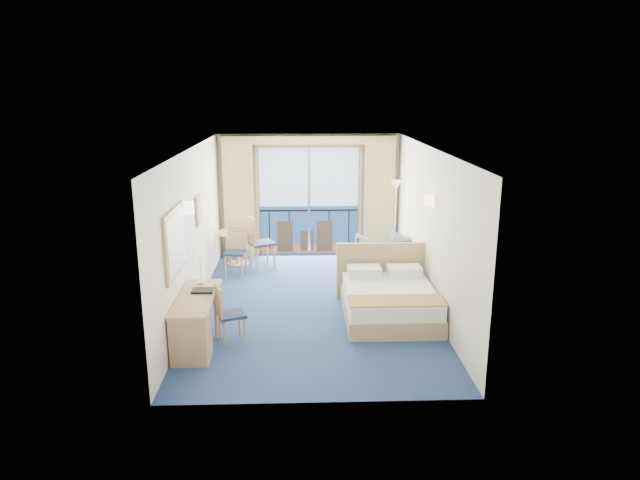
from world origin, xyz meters
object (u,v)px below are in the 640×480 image
Objects in this scene: bed at (389,300)px; nightstand at (408,277)px; armchair at (383,254)px; table_chair_b at (236,248)px; desk_chair at (226,311)px; round_table at (237,239)px; desk at (192,329)px; floor_lamp at (396,200)px; table_chair_a at (258,239)px.

nightstand is at bearing 66.75° from bed.
table_chair_b reaches higher than armchair.
desk_chair is (-3.09, -2.20, 0.25)m from nightstand.
bed is 4.11m from round_table.
armchair is 4.25m from desk_chair.
nightstand is 0.52× the size of table_chair_b.
bed is at bearing -90.32° from desk_chair.
desk is at bearing 117.18° from desk_chair.
desk_chair is (-2.77, -3.22, 0.10)m from armchair.
bed is 3.34m from floor_lamp.
round_table is (0.17, 4.38, 0.14)m from desk.
floor_lamp is at bearing -108.27° from table_chair_a.
bed is 2.32m from armchair.
desk is (-3.56, -4.49, -0.94)m from floor_lamp.
floor_lamp is at bearing 88.59° from nightstand.
desk_chair reaches higher than round_table.
bed is at bearing -113.25° from nightstand.
desk is 0.63m from desk_chair.
armchair is at bearing -13.02° from round_table.
table_chair_b is (-0.20, 3.30, 0.04)m from desk_chair.
floor_lamp is (0.05, 1.83, 1.10)m from nightstand.
desk is (-3.51, -2.65, 0.16)m from nightstand.
table_chair_a is at bearing 153.36° from nightstand.
armchair is 3.10m from round_table.
nightstand is 0.62× the size of round_table.
table_chair_b is (-3.33, -0.73, -0.81)m from floor_lamp.
armchair is 1.00× the size of desk_chair.
armchair is at bearing 107.36° from nightstand.
table_chair_a is at bearing -23.59° from desk_chair.
round_table is (-3.34, 1.73, 0.30)m from nightstand.
table_chair_a is at bearing 81.23° from desk.
floor_lamp is at bearing -58.13° from desk_chair.
table_chair_a is at bearing 130.62° from bed.
floor_lamp is at bearing 1.85° from round_table.
table_chair_a is (0.46, -0.28, 0.07)m from round_table.
desk is 3.77m from table_chair_b.
nightstand is at bearing -142.51° from table_chair_a.
round_table is (-3.02, 0.70, 0.15)m from armchair.
armchair is 2.60m from table_chair_a.
armchair is 0.56× the size of desk.
bed reaches higher than desk_chair.
nightstand is at bearing -27.32° from round_table.
table_chair_b is at bearing 103.65° from table_chair_a.
desk is at bearing -128.40° from floor_lamp.
desk is at bearing 30.18° from armchair.
table_chair_b is at bearing 139.02° from bed.
bed is 2.38× the size of round_table.
nightstand is at bearing -9.68° from table_chair_b.
floor_lamp is 3.48m from round_table.
table_chair_b is at bearing -20.42° from armchair.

